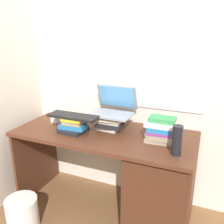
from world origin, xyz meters
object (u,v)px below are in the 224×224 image
at_px(book_stack_side, 161,130).
at_px(laptop, 113,107).
at_px(book_stack_keyboard_riser, 74,125).
at_px(mug, 55,117).
at_px(wastebasket, 22,213).
at_px(desk, 146,179).
at_px(book_stack_tall, 110,122).
at_px(computer_mouse, 148,135).
at_px(keyboard, 73,116).
at_px(water_bottle, 177,140).

xyz_separation_m(book_stack_side, laptop, (-0.45, 0.15, 0.09)).
bearing_deg(laptop, book_stack_keyboard_riser, -137.25).
xyz_separation_m(laptop, mug, (-0.54, -0.10, -0.13)).
bearing_deg(wastebasket, book_stack_keyboard_riser, 53.33).
height_order(book_stack_keyboard_riser, wastebasket, book_stack_keyboard_riser).
bearing_deg(desk, book_stack_tall, 163.35).
distance_m(book_stack_tall, computer_mouse, 0.34).
xyz_separation_m(desk, computer_mouse, (-0.02, 0.07, 0.36)).
xyz_separation_m(keyboard, water_bottle, (0.85, -0.07, -0.04)).
relative_size(desk, water_bottle, 7.17).
bearing_deg(wastebasket, mug, 89.15).
xyz_separation_m(book_stack_tall, keyboard, (-0.26, -0.18, 0.07)).
xyz_separation_m(book_stack_keyboard_riser, book_stack_side, (0.71, 0.09, 0.04)).
distance_m(book_stack_tall, mug, 0.54).
bearing_deg(keyboard, wastebasket, -126.82).
bearing_deg(book_stack_tall, book_stack_side, -10.69).
bearing_deg(book_stack_keyboard_riser, book_stack_tall, 33.95).
bearing_deg(desk, book_stack_keyboard_riser, -173.89).
relative_size(book_stack_keyboard_riser, water_bottle, 1.10).
xyz_separation_m(book_stack_side, mug, (-0.99, 0.05, -0.05)).
bearing_deg(book_stack_keyboard_riser, laptop, 42.75).
height_order(book_stack_tall, mug, book_stack_tall).
bearing_deg(laptop, desk, -25.24).
xyz_separation_m(desk, water_bottle, (0.23, -0.14, 0.45)).
xyz_separation_m(book_stack_tall, book_stack_keyboard_riser, (-0.26, -0.17, -0.01)).
bearing_deg(book_stack_side, laptop, 161.86).
bearing_deg(laptop, computer_mouse, -15.64).
xyz_separation_m(water_bottle, wastebasket, (-1.14, -0.32, -0.72)).
relative_size(keyboard, computer_mouse, 4.04).
height_order(book_stack_tall, computer_mouse, book_stack_tall).
bearing_deg(computer_mouse, book_stack_keyboard_riser, -166.72).
xyz_separation_m(book_stack_side, wastebasket, (-0.99, -0.48, -0.72)).
bearing_deg(desk, mug, 175.51).
distance_m(book_stack_side, laptop, 0.48).
bearing_deg(mug, book_stack_side, -2.76).
xyz_separation_m(keyboard, mug, (-0.28, 0.14, -0.09)).
xyz_separation_m(desk, mug, (-0.90, 0.07, 0.39)).
xyz_separation_m(laptop, computer_mouse, (0.34, -0.10, -0.17)).
relative_size(desk, laptop, 4.17).
height_order(book_stack_tall, keyboard, keyboard).
bearing_deg(computer_mouse, desk, -74.80).
bearing_deg(water_bottle, keyboard, 175.46).
relative_size(water_bottle, wastebasket, 0.78).
bearing_deg(laptop, book_stack_tall, -88.20).
bearing_deg(book_stack_side, water_bottle, -48.09).
distance_m(keyboard, wastebasket, 0.90).
xyz_separation_m(book_stack_keyboard_riser, water_bottle, (0.85, -0.07, 0.04)).
relative_size(book_stack_keyboard_riser, computer_mouse, 2.20).
xyz_separation_m(desk, book_stack_side, (0.09, 0.02, 0.44)).
bearing_deg(wastebasket, desk, 26.62).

